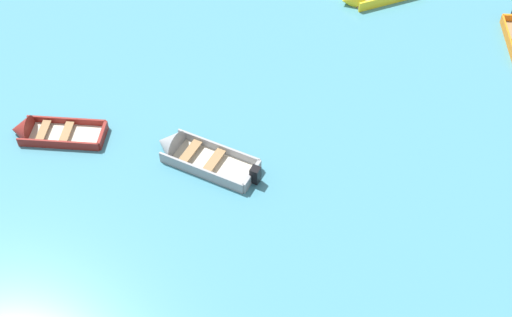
% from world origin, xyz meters
% --- Properties ---
extents(rowboat_grey_far_left, '(4.18, 3.50, 1.33)m').
position_xyz_m(rowboat_grey_far_left, '(-2.56, 26.37, 0.23)').
color(rowboat_grey_far_left, beige).
rests_on(rowboat_grey_far_left, ground_plane).
extents(rowboat_maroon_back_row_center, '(3.95, 2.10, 1.23)m').
position_xyz_m(rowboat_maroon_back_row_center, '(-8.42, 28.41, 0.18)').
color(rowboat_maroon_back_row_center, beige).
rests_on(rowboat_maroon_back_row_center, ground_plane).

